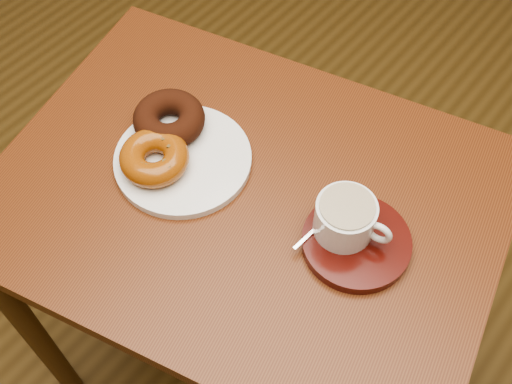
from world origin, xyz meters
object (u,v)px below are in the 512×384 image
Objects in this scene: saucer at (356,242)px; coffee_cup at (346,218)px; donut_plate at (183,159)px; cafe_table at (247,231)px.

coffee_cup is at bearing 174.83° from saucer.
coffee_cup reaches higher than donut_plate.
saucer is (0.30, 0.05, 0.00)m from donut_plate.
cafe_table is 4.08× the size of donut_plate.
coffee_cup is (0.28, 0.05, 0.04)m from donut_plate.
saucer is at bearing -13.90° from coffee_cup.
donut_plate is at bearing 175.48° from cafe_table.
cafe_table is at bearing -177.46° from coffee_cup.
coffee_cup is at bearing -1.99° from cafe_table.
cafe_table is 0.23m from saucer.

